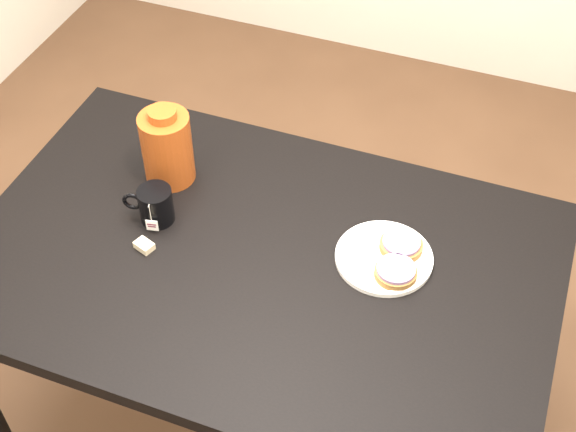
{
  "coord_description": "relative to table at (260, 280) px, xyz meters",
  "views": [
    {
      "loc": [
        0.5,
        -1.15,
        2.19
      ],
      "look_at": [
        0.04,
        0.1,
        0.81
      ],
      "focal_mm": 50.0,
      "sensor_mm": 36.0,
      "label": 1
    }
  ],
  "objects": [
    {
      "name": "table",
      "position": [
        0.0,
        0.0,
        0.0
      ],
      "size": [
        1.4,
        0.9,
        0.75
      ],
      "color": "black",
      "rests_on": "ground_plane"
    },
    {
      "name": "plate",
      "position": [
        0.28,
        0.1,
        0.09
      ],
      "size": [
        0.23,
        0.23,
        0.02
      ],
      "color": "white",
      "rests_on": "table"
    },
    {
      "name": "bagel_package",
      "position": [
        -0.32,
        0.18,
        0.18
      ],
      "size": [
        0.15,
        0.15,
        0.22
      ],
      "rotation": [
        0.0,
        0.0,
        -0.18
      ],
      "color": "maroon",
      "rests_on": "table"
    },
    {
      "name": "bagel_back",
      "position": [
        0.31,
        0.14,
        0.11
      ],
      "size": [
        0.13,
        0.13,
        0.03
      ],
      "color": "brown",
      "rests_on": "plate"
    },
    {
      "name": "mug",
      "position": [
        -0.29,
        0.03,
        0.13
      ],
      "size": [
        0.13,
        0.1,
        0.09
      ],
      "rotation": [
        0.0,
        0.0,
        0.22
      ],
      "color": "black",
      "rests_on": "table"
    },
    {
      "name": "ground_plane",
      "position": [
        0.0,
        0.0,
        -0.67
      ],
      "size": [
        4.0,
        4.0,
        0.0
      ],
      "primitive_type": "plane",
      "color": "brown"
    },
    {
      "name": "bagel_front",
      "position": [
        0.32,
        0.05,
        0.11
      ],
      "size": [
        0.12,
        0.12,
        0.03
      ],
      "color": "brown",
      "rests_on": "plate"
    },
    {
      "name": "teabag_pouch",
      "position": [
        -0.27,
        -0.07,
        0.09
      ],
      "size": [
        0.05,
        0.05,
        0.02
      ],
      "primitive_type": "cube",
      "rotation": [
        0.0,
        0.0,
        -0.34
      ],
      "color": "#C6B793",
      "rests_on": "table"
    }
  ]
}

